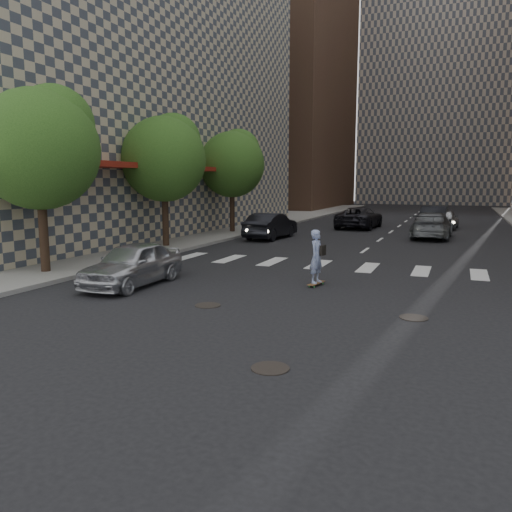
{
  "coord_description": "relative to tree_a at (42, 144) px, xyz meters",
  "views": [
    {
      "loc": [
        4.19,
        -10.54,
        3.32
      ],
      "look_at": [
        -0.95,
        2.1,
        1.3
      ],
      "focal_mm": 35.0,
      "sensor_mm": 36.0,
      "label": 1
    }
  ],
  "objects": [
    {
      "name": "sidewalk_left",
      "position": [
        -5.05,
        16.86,
        -4.57
      ],
      "size": [
        13.0,
        80.0,
        0.15
      ],
      "primitive_type": "cube",
      "color": "gray",
      "rests_on": "ground"
    },
    {
      "name": "ground",
      "position": [
        9.45,
        -3.14,
        -4.65
      ],
      "size": [
        160.0,
        160.0,
        0.0
      ],
      "primitive_type": "plane",
      "color": "black",
      "rests_on": "ground"
    },
    {
      "name": "traffic_car_e",
      "position": [
        12.05,
        24.66,
        -3.82
      ],
      "size": [
        1.95,
        5.07,
        1.65
      ],
      "primitive_type": "imported",
      "rotation": [
        0.0,
        0.0,
        3.1
      ],
      "color": "black",
      "rests_on": "ground"
    },
    {
      "name": "tree_a",
      "position": [
        0.0,
        0.0,
        0.0
      ],
      "size": [
        4.2,
        4.2,
        6.6
      ],
      "color": "#382619",
      "rests_on": "sidewalk_left"
    },
    {
      "name": "manhole_a",
      "position": [
        10.65,
        -5.64,
        -4.64
      ],
      "size": [
        0.7,
        0.7,
        0.02
      ],
      "primitive_type": "cylinder",
      "color": "black",
      "rests_on": "ground"
    },
    {
      "name": "tower_center",
      "position": [
        9.45,
        74.86,
        19.35
      ],
      "size": [
        22.0,
        20.0,
        48.0
      ],
      "primitive_type": "cube",
      "color": "#ADA08E",
      "rests_on": "ground"
    },
    {
      "name": "traffic_car_c",
      "position": [
        6.93,
        22.86,
        -3.88
      ],
      "size": [
        2.81,
        5.64,
        1.53
      ],
      "primitive_type": "imported",
      "rotation": [
        0.0,
        0.0,
        3.09
      ],
      "color": "black",
      "rests_on": "ground"
    },
    {
      "name": "traffic_car_d",
      "position": [
        12.74,
        24.48,
        -3.93
      ],
      "size": [
        2.0,
        4.33,
        1.44
      ],
      "primitive_type": "imported",
      "rotation": [
        0.0,
        0.0,
        3.07
      ],
      "color": "#B3B6BA",
      "rests_on": "ground"
    },
    {
      "name": "tower_left",
      "position": [
        -10.55,
        51.86,
        15.35
      ],
      "size": [
        18.0,
        24.0,
        40.0
      ],
      "primitive_type": "cube",
      "color": "brown",
      "rests_on": "ground"
    },
    {
      "name": "traffic_car_b",
      "position": [
        12.2,
        17.87,
        -3.87
      ],
      "size": [
        2.37,
        5.44,
        1.56
      ],
      "primitive_type": "imported",
      "rotation": [
        0.0,
        0.0,
        3.11
      ],
      "color": "#53575B",
      "rests_on": "ground"
    },
    {
      "name": "building_left",
      "position": [
        -9.03,
        15.35,
        7.84
      ],
      "size": [
        16.4,
        33.0,
        25.0
      ],
      "color": "tan",
      "rests_on": "ground"
    },
    {
      "name": "tree_c",
      "position": [
        0.0,
        16.0,
        0.0
      ],
      "size": [
        4.2,
        4.2,
        6.6
      ],
      "color": "#382619",
      "rests_on": "sidewalk_left"
    },
    {
      "name": "skateboarder",
      "position": [
        9.49,
        1.75,
        -3.69
      ],
      "size": [
        0.53,
        0.94,
        1.82
      ],
      "rotation": [
        0.0,
        0.0,
        -0.19
      ],
      "color": "brown",
      "rests_on": "ground"
    },
    {
      "name": "manhole_c",
      "position": [
        12.75,
        -1.14,
        -4.64
      ],
      "size": [
        0.7,
        0.7,
        0.02
      ],
      "primitive_type": "cylinder",
      "color": "black",
      "rests_on": "ground"
    },
    {
      "name": "silver_sedan",
      "position": [
        3.95,
        -0.45,
        -3.94
      ],
      "size": [
        1.74,
        4.18,
        1.42
      ],
      "primitive_type": "imported",
      "rotation": [
        0.0,
        0.0,
        0.02
      ],
      "color": "silver",
      "rests_on": "ground"
    },
    {
      "name": "tree_b",
      "position": [
        0.0,
        8.0,
        0.0
      ],
      "size": [
        4.2,
        4.2,
        6.6
      ],
      "color": "#382619",
      "rests_on": "sidewalk_left"
    },
    {
      "name": "traffic_car_a",
      "position": [
        3.33,
        14.02,
        -3.88
      ],
      "size": [
        1.89,
        4.72,
        1.53
      ],
      "primitive_type": "imported",
      "rotation": [
        0.0,
        0.0,
        3.08
      ],
      "color": "black",
      "rests_on": "ground"
    },
    {
      "name": "manhole_b",
      "position": [
        7.45,
        -1.94,
        -4.64
      ],
      "size": [
        0.7,
        0.7,
        0.02
      ],
      "primitive_type": "cylinder",
      "color": "black",
      "rests_on": "ground"
    }
  ]
}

